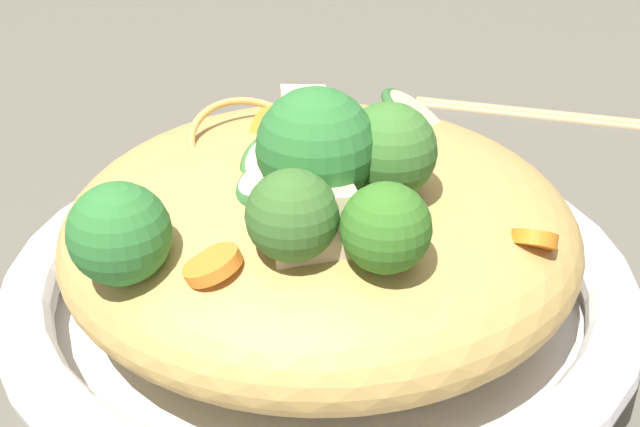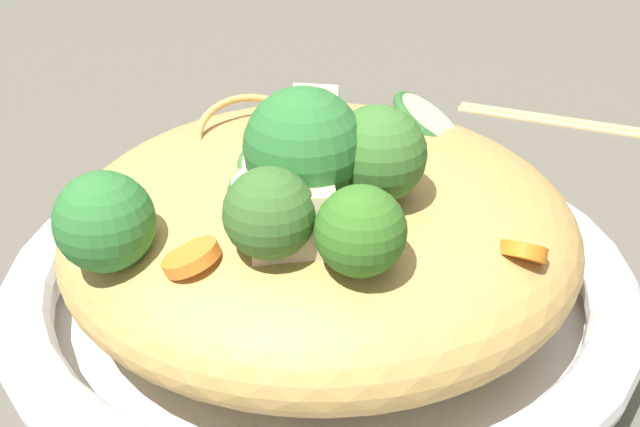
{
  "view_description": "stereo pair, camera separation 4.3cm",
  "coord_description": "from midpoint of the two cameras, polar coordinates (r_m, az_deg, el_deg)",
  "views": [
    {
      "loc": [
        -0.28,
        -0.26,
        0.28
      ],
      "look_at": [
        0.0,
        0.0,
        0.07
      ],
      "focal_mm": 48.89,
      "sensor_mm": 36.0,
      "label": 1
    },
    {
      "loc": [
        -0.25,
        -0.29,
        0.28
      ],
      "look_at": [
        0.0,
        0.0,
        0.07
      ],
      "focal_mm": 48.89,
      "sensor_mm": 36.0,
      "label": 2
    }
  ],
  "objects": [
    {
      "name": "broccoli_florets",
      "position": [
        0.36,
        -4.84,
        1.72
      ],
      "size": [
        0.16,
        0.14,
        0.08
      ],
      "color": "#9EB672",
      "rests_on": "serving_bowl"
    },
    {
      "name": "chicken_chunks",
      "position": [
        0.39,
        -3.97,
        1.82
      ],
      "size": [
        0.12,
        0.12,
        0.03
      ],
      "color": "#CAB08F",
      "rests_on": "serving_bowl"
    },
    {
      "name": "noodle_heap",
      "position": [
        0.44,
        -2.84,
        -1.07
      ],
      "size": [
        0.26,
        0.26,
        0.1
      ],
      "color": "tan",
      "rests_on": "serving_bowl"
    },
    {
      "name": "ground_plane",
      "position": [
        0.47,
        -2.65,
        -7.65
      ],
      "size": [
        3.0,
        3.0,
        0.0
      ],
      "primitive_type": "plane",
      "color": "#565247"
    },
    {
      "name": "serving_bowl",
      "position": [
        0.46,
        -2.72,
        -5.27
      ],
      "size": [
        0.33,
        0.33,
        0.05
      ],
      "color": "white",
      "rests_on": "ground_plane"
    },
    {
      "name": "carrot_coins",
      "position": [
        0.4,
        -3.04,
        2.07
      ],
      "size": [
        0.15,
        0.16,
        0.04
      ],
      "color": "orange",
      "rests_on": "serving_bowl"
    },
    {
      "name": "chopsticks_pair",
      "position": [
        0.75,
        12.97,
        6.45
      ],
      "size": [
        0.11,
        0.2,
        0.01
      ],
      "color": "tan",
      "rests_on": "ground_plane"
    },
    {
      "name": "zucchini_slices",
      "position": [
        0.42,
        -2.11,
        4.0
      ],
      "size": [
        0.17,
        0.07,
        0.03
      ],
      "color": "beige",
      "rests_on": "serving_bowl"
    }
  ]
}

